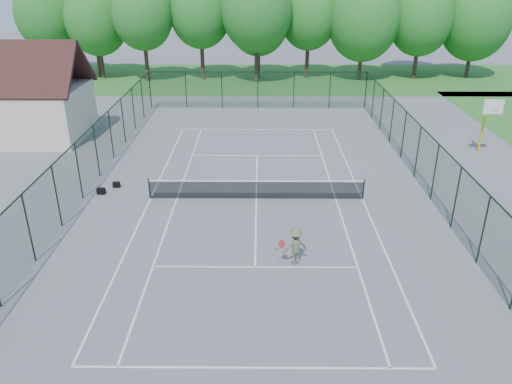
% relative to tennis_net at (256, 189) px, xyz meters
% --- Properties ---
extents(ground, '(140.00, 140.00, 0.00)m').
position_rel_tennis_net_xyz_m(ground, '(0.00, 0.00, -0.58)').
color(ground, slate).
rests_on(ground, ground).
extents(grass_far, '(80.00, 16.00, 0.01)m').
position_rel_tennis_net_xyz_m(grass_far, '(0.00, 30.00, -0.57)').
color(grass_far, '#397F30').
rests_on(grass_far, ground).
extents(court_lines, '(11.05, 23.85, 0.01)m').
position_rel_tennis_net_xyz_m(court_lines, '(0.00, 0.00, -0.57)').
color(court_lines, white).
rests_on(court_lines, ground).
extents(tennis_net, '(11.08, 0.08, 1.10)m').
position_rel_tennis_net_xyz_m(tennis_net, '(0.00, 0.00, 0.00)').
color(tennis_net, black).
rests_on(tennis_net, ground).
extents(fence_enclosure, '(18.05, 36.05, 3.02)m').
position_rel_tennis_net_xyz_m(fence_enclosure, '(0.00, 0.00, 0.98)').
color(fence_enclosure, '#15331B').
rests_on(fence_enclosure, ground).
extents(utility_building, '(8.60, 6.27, 6.63)m').
position_rel_tennis_net_xyz_m(utility_building, '(-16.00, 10.00, 2.54)').
color(utility_building, beige).
rests_on(utility_building, ground).
extents(tree_line_far, '(39.40, 6.40, 9.70)m').
position_rel_tennis_net_xyz_m(tree_line_far, '(0.00, 30.00, 5.42)').
color(tree_line_far, '#422E23').
rests_on(tree_line_far, ground).
extents(basketball_goal, '(1.20, 1.43, 3.65)m').
position_rel_tennis_net_xyz_m(basketball_goal, '(14.32, 6.74, 1.99)').
color(basketball_goal, '#E2C100').
rests_on(basketball_goal, ground).
extents(sports_bag_a, '(0.43, 0.28, 0.33)m').
position_rel_tennis_net_xyz_m(sports_bag_a, '(-8.20, 0.53, -0.41)').
color(sports_bag_a, black).
rests_on(sports_bag_a, ground).
extents(sports_bag_b, '(0.40, 0.26, 0.30)m').
position_rel_tennis_net_xyz_m(sports_bag_b, '(-7.62, 1.42, -0.43)').
color(sports_bag_b, black).
rests_on(sports_bag_b, ground).
extents(tennis_player, '(2.15, 0.88, 1.56)m').
position_rel_tennis_net_xyz_m(tennis_player, '(1.61, -6.06, 0.21)').
color(tennis_player, '#5F6546').
rests_on(tennis_player, ground).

